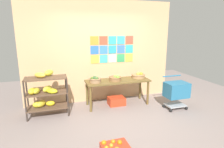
{
  "coord_description": "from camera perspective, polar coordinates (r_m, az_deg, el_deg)",
  "views": [
    {
      "loc": [
        -1.29,
        -3.51,
        1.99
      ],
      "look_at": [
        0.02,
        0.61,
        0.98
      ],
      "focal_mm": 30.09,
      "sensor_mm": 36.0,
      "label": 1
    }
  ],
  "objects": [
    {
      "name": "banana_shelf_unit",
      "position": [
        4.66,
        -19.78,
        -5.25
      ],
      "size": [
        0.94,
        0.55,
        1.08
      ],
      "color": "#352C26",
      "rests_on": "ground"
    },
    {
      "name": "shopping_cart",
      "position": [
        5.07,
        18.96,
        -4.87
      ],
      "size": [
        0.57,
        0.45,
        0.84
      ],
      "rotation": [
        0.0,
        0.0,
        0.05
      ],
      "color": "black",
      "rests_on": "ground"
    },
    {
      "name": "display_table",
      "position": [
        5.03,
        1.72,
        -2.78
      ],
      "size": [
        1.7,
        0.59,
        0.7
      ],
      "color": "brown",
      "rests_on": "ground"
    },
    {
      "name": "fruit_basket_centre",
      "position": [
        5.28,
        8.02,
        -0.48
      ],
      "size": [
        0.38,
        0.38,
        0.16
      ],
      "color": "#A47B4F",
      "rests_on": "display_table"
    },
    {
      "name": "produce_crate_under_table",
      "position": [
        5.18,
        1.36,
        -8.18
      ],
      "size": [
        0.44,
        0.34,
        0.21
      ],
      "primitive_type": "cube",
      "color": "red",
      "rests_on": "ground"
    },
    {
      "name": "fruit_basket_back_left",
      "position": [
        4.93,
        1.04,
        -1.28
      ],
      "size": [
        0.34,
        0.34,
        0.15
      ],
      "color": "olive",
      "rests_on": "display_table"
    },
    {
      "name": "fruit_basket_left",
      "position": [
        4.77,
        -5.13,
        -1.7
      ],
      "size": [
        0.31,
        0.31,
        0.16
      ],
      "color": "#9B7551",
      "rests_on": "display_table"
    },
    {
      "name": "back_wall_with_art",
      "position": [
        5.29,
        -3.42,
        6.74
      ],
      "size": [
        4.23,
        0.07,
        2.8
      ],
      "color": "tan",
      "rests_on": "ground"
    },
    {
      "name": "ground",
      "position": [
        4.23,
        2.29,
        -14.9
      ],
      "size": [
        9.11,
        9.11,
        0.0
      ],
      "primitive_type": "plane",
      "color": "gray"
    }
  ]
}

